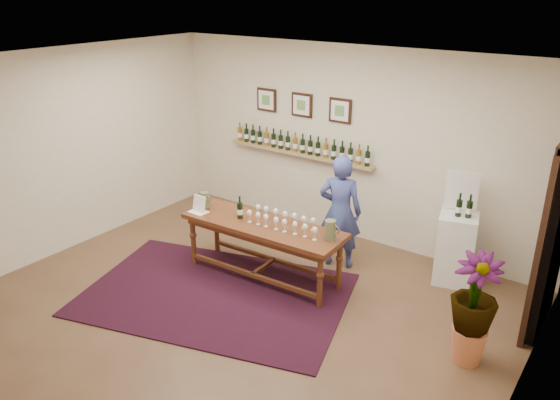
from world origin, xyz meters
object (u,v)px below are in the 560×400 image
Objects in this scene: display_pedestal at (455,249)px; person at (340,212)px; tasting_table at (263,232)px; potted_plant at (473,309)px.

person is at bearing -161.58° from display_pedestal.
tasting_table is 2.43m from display_pedestal.
display_pedestal is 0.59× the size of person.
tasting_table is 2.37× the size of display_pedestal.
person reaches higher than display_pedestal.
potted_plant is 0.66× the size of person.
display_pedestal reaches higher than tasting_table.
potted_plant is at bearing -5.63° from tasting_table.
person is at bearing 154.01° from potted_plant.
potted_plant is (2.70, -0.16, -0.04)m from tasting_table.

